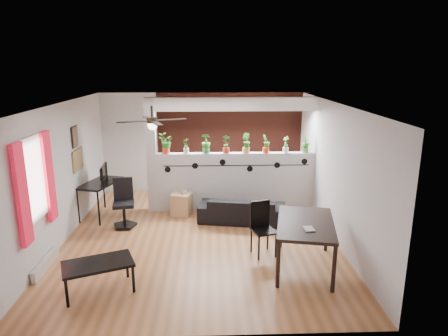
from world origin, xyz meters
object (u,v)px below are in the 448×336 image
Objects in this scene: dining_table at (306,227)px; potted_plant_0 at (166,143)px; office_chair at (124,206)px; folding_chair at (262,223)px; sofa at (242,210)px; potted_plant_5 at (266,143)px; cup at (184,192)px; potted_plant_1 at (186,145)px; cube_shelf at (182,204)px; potted_plant_2 at (206,143)px; potted_plant_3 at (226,143)px; potted_plant_4 at (246,143)px; potted_plant_6 at (286,144)px; potted_plant_7 at (306,143)px; computer_desk at (100,185)px; ceiling_fan at (152,122)px; coffee_table at (98,266)px.

potted_plant_0 is at bearing 132.18° from dining_table.
office_chair reaches higher than folding_chair.
potted_plant_5 is at bearing -118.85° from sofa.
dining_table reaches higher than cup.
potted_plant_1 reaches higher than cube_shelf.
potted_plant_2 is at bearing 0.00° from potted_plant_0.
potted_plant_4 is at bearing 0.00° from potted_plant_3.
potted_plant_0 is 1.16m from cup.
dining_table is at bearing -75.27° from potted_plant_4.
potted_plant_6 is at bearing 0.00° from potted_plant_5.
potted_plant_6 is at bearing 180.00° from potted_plant_7.
dining_table is at bearing -30.64° from cube_shelf.
cup is (0.05, 0.00, 0.30)m from cube_shelf.
potted_plant_3 is 0.35× the size of computer_desk.
ceiling_fan reaches higher than cup.
dining_table is (2.15, -2.47, 0.17)m from cup.
dining_table is (2.56, -1.01, -1.59)m from ceiling_fan.
potted_plant_0 reaches higher than folding_chair.
computer_desk is (-3.69, -0.34, -0.86)m from potted_plant_5.
potted_plant_2 is 3.80× the size of cup.
potted_plant_2 is 0.88× the size of cube_shelf.
office_chair is 1.04× the size of folding_chair.
potted_plant_3 is 1.54m from sofa.
folding_chair reaches higher than coffee_table.
potted_plant_0 is at bearing 78.76° from coffee_table.
ceiling_fan is at bearing -90.64° from potted_plant_0.
potted_plant_0 is 0.26× the size of sofa.
cube_shelf is at bearing 0.00° from computer_desk.
potted_plant_4 reaches higher than folding_chair.
cube_shelf is 2.48m from folding_chair.
cup is at bearing -166.47° from potted_plant_4.
ceiling_fan is 1.94m from potted_plant_0.
potted_plant_6 is 1.82m from sofa.
potted_plant_1 reaches higher than cup.
potted_plant_2 is at bearing 8.29° from computer_desk.
ceiling_fan reaches higher than potted_plant_7.
sofa is 1.39m from cube_shelf.
potted_plant_6 is (2.73, 1.80, -0.76)m from ceiling_fan.
potted_plant_0 is at bearing 130.18° from folding_chair.
dining_table is (1.64, -2.81, -0.86)m from potted_plant_2.
potted_plant_2 is at bearing 180.00° from potted_plant_7.
potted_plant_4 is at bearing 104.73° from dining_table.
potted_plant_6 reaches higher than dining_table.
computer_desk is 0.74× the size of dining_table.
ceiling_fan is 2.58m from coffee_table.
potted_plant_0 is 2.71m from potted_plant_6.
cup is at bearing -169.67° from potted_plant_5.
potted_plant_5 reaches higher than computer_desk.
cube_shelf is 0.44× the size of coffee_table.
office_chair is at bearing 13.73° from sofa.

